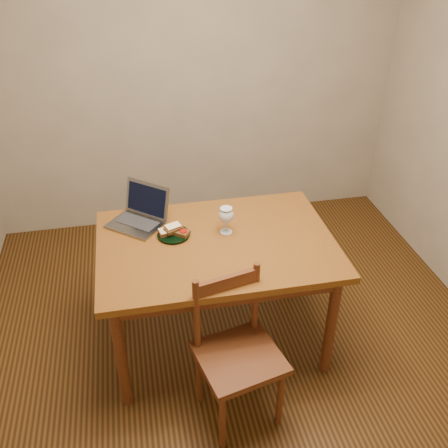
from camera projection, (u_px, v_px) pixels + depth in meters
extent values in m
cube|color=black|center=(236.00, 349.00, 3.08)|extent=(3.20, 3.20, 0.02)
cube|color=gray|center=(192.00, 64.00, 3.70)|extent=(3.20, 0.02, 2.60)
cube|color=#56280E|center=(216.00, 245.00, 2.76)|extent=(1.30, 0.90, 0.04)
cylinder|color=#45240E|center=(121.00, 357.00, 2.56)|extent=(0.06, 0.06, 0.70)
cylinder|color=#45240E|center=(331.00, 326.00, 2.75)|extent=(0.06, 0.06, 0.70)
cylinder|color=#45240E|center=(118.00, 269.00, 3.17)|extent=(0.06, 0.06, 0.70)
cylinder|color=#45240E|center=(290.00, 249.00, 3.36)|extent=(0.06, 0.06, 0.70)
cube|color=#45240E|center=(239.00, 358.00, 2.48)|extent=(0.47, 0.46, 0.04)
cube|color=#45240E|center=(227.00, 286.00, 2.40)|extent=(0.32, 0.10, 0.11)
cylinder|color=black|center=(174.00, 235.00, 2.79)|extent=(0.18, 0.18, 0.02)
cube|color=slate|center=(135.00, 225.00, 2.87)|extent=(0.36, 0.35, 0.01)
cube|color=slate|center=(147.00, 199.00, 2.91)|extent=(0.27, 0.24, 0.20)
cube|color=black|center=(147.00, 199.00, 2.91)|extent=(0.23, 0.20, 0.16)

